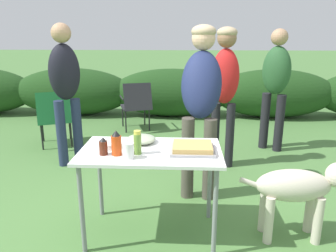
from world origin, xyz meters
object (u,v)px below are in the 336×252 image
standing_person_in_gray_fleece (276,80)px  camp_chair_green_behind_table (55,116)px  hot_sauce_bottle (116,143)px  camp_chair_near_hedge (136,104)px  dog (300,188)px  relish_jar (138,143)px  folding_table (151,159)px  food_tray (192,148)px  bbq_sauce_bottle (103,146)px  paper_cup_stack (128,151)px  standing_person_in_olive_jacket (225,81)px  standing_person_in_navy_coat (65,82)px  mixing_bowl (141,139)px  plate_stack (112,144)px  standing_person_in_dark_puffer (201,93)px

standing_person_in_gray_fleece → camp_chair_green_behind_table: standing_person_in_gray_fleece is taller
hot_sauce_bottle → camp_chair_near_hedge: (-0.31, 3.11, -0.36)m
dog → relish_jar: bearing=-86.9°
folding_table → food_tray: size_ratio=3.24×
hot_sauce_bottle → bbq_sauce_bottle: 0.10m
paper_cup_stack → relish_jar: size_ratio=0.64×
standing_person_in_olive_jacket → standing_person_in_navy_coat: bearing=-167.3°
paper_cup_stack → standing_person_in_olive_jacket: size_ratio=0.07×
mixing_bowl → relish_jar: size_ratio=1.32×
plate_stack → relish_jar: relish_jar is taller
standing_person_in_navy_coat → standing_person_in_olive_jacket: size_ratio=1.03×
dog → plate_stack: bearing=-93.6°
plate_stack → camp_chair_green_behind_table: 2.43m
folding_table → standing_person_in_dark_puffer: bearing=61.3°
paper_cup_stack → hot_sauce_bottle: size_ratio=0.62×
standing_person_in_dark_puffer → hot_sauce_bottle: bearing=-119.8°
food_tray → plate_stack: (-0.64, 0.08, -0.01)m
food_tray → mixing_bowl: size_ratio=1.40×
mixing_bowl → standing_person_in_dark_puffer: bearing=49.0°
standing_person_in_olive_jacket → hot_sauce_bottle: bearing=-109.1°
food_tray → standing_person_in_gray_fleece: bearing=61.5°
bbq_sauce_bottle → standing_person_in_dark_puffer: 1.19m
bbq_sauce_bottle → camp_chair_green_behind_table: 2.58m
food_tray → bbq_sauce_bottle: (-0.67, -0.11, 0.04)m
standing_person_in_navy_coat → camp_chair_near_hedge: standing_person_in_navy_coat is taller
folding_table → dog: (1.18, 0.01, -0.22)m
food_tray → standing_person_in_dark_puffer: bearing=83.1°
standing_person_in_dark_puffer → standing_person_in_gray_fleece: 1.76m
relish_jar → camp_chair_near_hedge: relish_jar is taller
food_tray → relish_jar: size_ratio=1.86×
paper_cup_stack → standing_person_in_navy_coat: (-1.04, 1.66, 0.25)m
camp_chair_near_hedge → food_tray: bearing=-91.8°
standing_person_in_gray_fleece → standing_person_in_dark_puffer: bearing=-92.3°
standing_person_in_navy_coat → standing_person_in_olive_jacket: bearing=-37.6°
paper_cup_stack → bbq_sauce_bottle: bearing=161.1°
folding_table → hot_sauce_bottle: size_ratio=5.75×
folding_table → standing_person_in_gray_fleece: 2.64m
relish_jar → standing_person_in_olive_jacket: (0.82, 1.59, 0.24)m
hot_sauce_bottle → camp_chair_green_behind_table: hot_sauce_bottle is taller
dog → standing_person_in_dark_puffer: bearing=-136.3°
paper_cup_stack → hot_sauce_bottle: 0.12m
folding_table → plate_stack: plate_stack is taller
relish_jar → standing_person_in_dark_puffer: size_ratio=0.11×
folding_table → camp_chair_green_behind_table: (-1.61, 2.10, -0.20)m
paper_cup_stack → camp_chair_near_hedge: bearing=97.4°
folding_table → standing_person_in_gray_fleece: (1.50, 2.15, 0.34)m
camp_chair_near_hedge → dog: bearing=-77.9°
mixing_bowl → camp_chair_near_hedge: 2.87m
relish_jar → paper_cup_stack: bearing=-119.9°
bbq_sauce_bottle → camp_chair_near_hedge: bearing=94.0°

